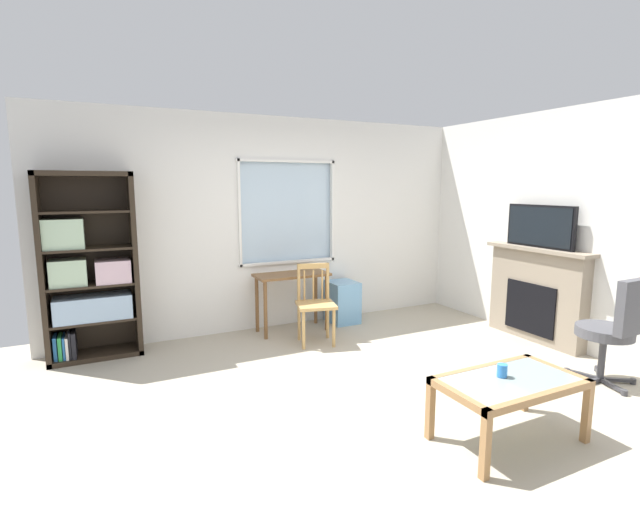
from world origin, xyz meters
TOP-DOWN VIEW (x-y plane):
  - ground at (0.00, 0.00)m, footprint 6.31×5.51m
  - wall_back_with_window at (-0.02, 2.25)m, footprint 5.31×0.15m
  - wall_right at (2.71, 0.00)m, footprint 0.12×4.71m
  - bookshelf at (-2.07, 2.01)m, footprint 0.90×0.38m
  - desk_under_window at (0.15, 1.90)m, footprint 0.90×0.41m
  - wooden_chair at (0.22, 1.39)m, footprint 0.51×0.49m
  - plastic_drawer_unit at (0.88, 1.95)m, footprint 0.35×0.40m
  - fireplace at (2.56, 0.36)m, footprint 0.26×1.29m
  - tv at (2.54, 0.36)m, footprint 0.06×0.85m
  - office_chair at (2.11, -0.82)m, footprint 0.56×0.58m
  - coffee_table at (0.56, -1.06)m, footprint 1.00×0.57m
  - sippy_cup at (0.53, -1.01)m, footprint 0.07×0.07m

SIDE VIEW (x-z plane):
  - ground at x=0.00m, z-range -0.02..0.00m
  - plastic_drawer_unit at x=0.88m, z-range 0.00..0.54m
  - coffee_table at x=0.56m, z-range 0.16..0.62m
  - wooden_chair at x=0.22m, z-range 0.01..0.91m
  - sippy_cup at x=0.53m, z-range 0.46..0.55m
  - fireplace at x=2.56m, z-range 0.00..1.09m
  - office_chair at x=2.11m, z-range 0.05..1.05m
  - desk_under_window at x=0.15m, z-range 0.23..0.95m
  - bookshelf at x=-2.07m, z-range -0.08..1.84m
  - wall_back_with_window at x=-0.02m, z-range -0.01..2.60m
  - wall_right at x=2.71m, z-range 0.00..2.62m
  - tv at x=2.54m, z-range 1.09..1.57m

